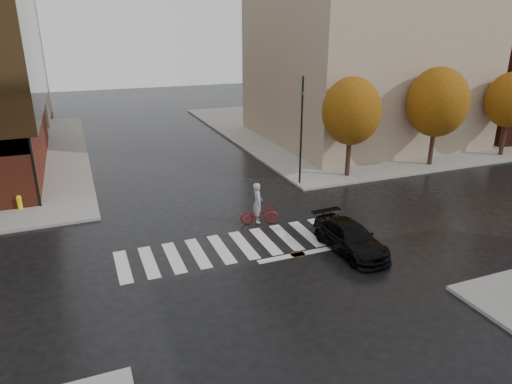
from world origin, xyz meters
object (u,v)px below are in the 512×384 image
(cyclist, at_px, (259,210))
(traffic_light_nw, at_px, (26,125))
(sedan, at_px, (350,238))
(fire_hydrant, at_px, (19,202))
(traffic_light_ne, at_px, (301,125))

(cyclist, bearing_deg, traffic_light_nw, 72.76)
(sedan, xyz_separation_m, fire_hydrant, (-14.29, 10.69, -0.05))
(sedan, distance_m, traffic_light_ne, 9.74)
(cyclist, distance_m, traffic_light_ne, 7.34)
(traffic_light_nw, distance_m, fire_hydrant, 4.27)
(traffic_light_ne, distance_m, fire_hydrant, 16.72)
(cyclist, height_order, fire_hydrant, cyclist)
(cyclist, xyz_separation_m, traffic_light_ne, (4.73, 4.66, 3.14))
(cyclist, relative_size, traffic_light_nw, 0.28)
(traffic_light_nw, height_order, fire_hydrant, traffic_light_nw)
(sedan, bearing_deg, cyclist, 119.99)
(sedan, relative_size, traffic_light_ne, 0.66)
(fire_hydrant, bearing_deg, cyclist, -28.90)
(traffic_light_nw, distance_m, traffic_light_ne, 15.43)
(traffic_light_ne, xyz_separation_m, fire_hydrant, (-16.30, 1.73, -3.31))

